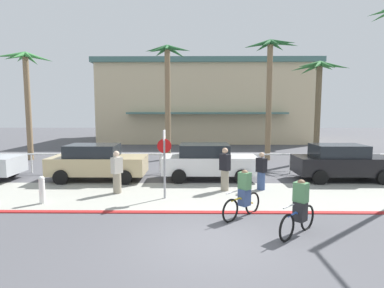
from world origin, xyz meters
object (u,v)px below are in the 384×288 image
object	(u,v)px
palm_tree_2	(270,68)
bollard_2	(42,189)
stop_sign_bike_lane	(164,154)
palm_tree_0	(26,78)
palm_tree_3	(319,83)
car_black_3	(342,162)
cyclist_yellow_0	(243,195)
pedestrian_0	(117,174)
car_white_2	(208,161)
pedestrian_2	(225,171)
pedestrian_1	(261,173)
palm_tree_1	(168,74)
car_tan_1	(97,162)
cyclist_blue_1	(299,209)

from	to	relation	value
palm_tree_2	bollard_2	bearing A→B (deg)	-135.88
stop_sign_bike_lane	palm_tree_2	distance (m)	11.71
palm_tree_0	palm_tree_3	distance (m)	18.78
palm_tree_0	car_black_3	world-z (taller)	palm_tree_0
palm_tree_0	cyclist_yellow_0	bearing A→B (deg)	-41.58
bollard_2	pedestrian_0	bearing A→B (deg)	31.41
palm_tree_2	car_white_2	bearing A→B (deg)	-125.19
palm_tree_0	pedestrian_2	size ratio (longest dim) A/B	3.95
bollard_2	pedestrian_1	distance (m)	8.33
stop_sign_bike_lane	palm_tree_3	size ratio (longest dim) A/B	0.40
car_white_2	palm_tree_1	bearing A→B (deg)	111.79
palm_tree_3	bollard_2	bearing A→B (deg)	-144.34
palm_tree_3	pedestrian_2	bearing A→B (deg)	-130.99
palm_tree_3	pedestrian_1	xyz separation A→B (m)	(-5.12, -7.49, -4.29)
palm_tree_3	car_black_3	size ratio (longest dim) A/B	1.45
palm_tree_1	palm_tree_2	xyz separation A→B (m)	(6.56, -0.14, 0.38)
bollard_2	pedestrian_0	distance (m)	2.70
palm_tree_2	pedestrian_0	distance (m)	12.64
bollard_2	cyclist_yellow_0	size ratio (longest dim) A/B	0.67
car_tan_1	car_white_2	world-z (taller)	same
stop_sign_bike_lane	palm_tree_2	size ratio (longest dim) A/B	0.33
palm_tree_0	cyclist_yellow_0	world-z (taller)	palm_tree_0
car_tan_1	palm_tree_0	bearing A→B (deg)	136.47
car_tan_1	car_black_3	size ratio (longest dim) A/B	1.00
car_white_2	pedestrian_2	xyz separation A→B (m)	(0.58, -2.11, -0.04)
palm_tree_1	pedestrian_0	xyz separation A→B (m)	(-1.30, -8.57, -4.81)
car_tan_1	stop_sign_bike_lane	bearing A→B (deg)	-41.34
car_black_3	pedestrian_0	world-z (taller)	pedestrian_0
car_tan_1	pedestrian_2	bearing A→B (deg)	-17.95
car_black_3	pedestrian_0	bearing A→B (deg)	-166.28
palm_tree_0	palm_tree_2	distance (m)	15.73
palm_tree_0	pedestrian_0	size ratio (longest dim) A/B	4.12
stop_sign_bike_lane	palm_tree_1	distance (m)	10.10
palm_tree_3	cyclist_blue_1	world-z (taller)	palm_tree_3
bollard_2	palm_tree_3	size ratio (longest dim) A/B	0.16
palm_tree_2	car_tan_1	bearing A→B (deg)	-146.83
cyclist_yellow_0	pedestrian_2	xyz separation A→B (m)	(-0.28, 3.11, 0.13)
stop_sign_bike_lane	pedestrian_2	xyz separation A→B (m)	(2.34, 1.16, -0.85)
bollard_2	pedestrian_1	bearing A→B (deg)	13.77
car_white_2	palm_tree_3	bearing A→B (deg)	37.44
cyclist_yellow_0	palm_tree_2	bearing A→B (deg)	73.52
bollard_2	palm_tree_1	bearing A→B (deg)	70.20
pedestrian_2	car_tan_1	bearing A→B (deg)	162.05
palm_tree_0	car_black_3	size ratio (longest dim) A/B	1.59
bollard_2	palm_tree_1	distance (m)	11.76
palm_tree_0	palm_tree_3	bearing A→B (deg)	-0.91
palm_tree_1	cyclist_yellow_0	size ratio (longest dim) A/B	4.98
palm_tree_0	palm_tree_2	xyz separation A→B (m)	(15.72, 0.07, 0.63)
bollard_2	palm_tree_1	world-z (taller)	palm_tree_1
bollard_2	car_black_3	size ratio (longest dim) A/B	0.23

